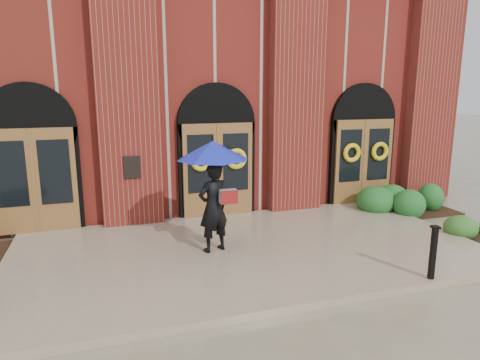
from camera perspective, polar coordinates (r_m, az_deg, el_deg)
name	(u,v)px	position (r m, az deg, el deg)	size (l,w,h in m)	color
ground	(251,256)	(9.37, 1.51, -10.12)	(90.00, 90.00, 0.00)	gray
landing	(249,250)	(9.48, 1.21, -9.37)	(10.00, 5.30, 0.15)	gray
church_building	(177,89)	(17.21, -8.38, 11.88)	(16.20, 12.53, 7.00)	maroon
man_with_umbrella	(213,175)	(8.82, -3.62, 0.67)	(1.88, 1.88, 2.36)	black
metal_post	(433,251)	(8.54, 24.36, -8.66)	(0.16, 0.16, 1.00)	black
hedge_wall_right	(402,200)	(13.17, 20.75, -2.55)	(3.01, 1.21, 0.77)	#1E5621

